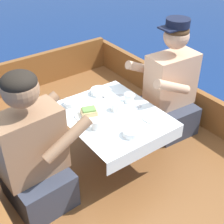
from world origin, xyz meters
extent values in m
plane|color=navy|center=(0.00, 0.00, 0.00)|extent=(60.00, 60.00, 0.00)
cube|color=brown|center=(0.00, 0.00, 0.15)|extent=(1.92, 2.86, 0.30)
cube|color=brown|center=(0.93, 0.00, 0.46)|extent=(0.06, 2.86, 0.31)
cube|color=brown|center=(0.00, 1.40, 0.48)|extent=(1.80, 0.06, 0.35)
cylinder|color=#B2B2B7|center=(0.00, -0.04, 0.50)|extent=(0.07, 0.07, 0.40)
cube|color=brown|center=(0.00, -0.04, 0.71)|extent=(0.61, 0.75, 0.02)
cube|color=white|center=(0.00, -0.04, 0.72)|extent=(0.64, 0.78, 0.00)
cube|color=white|center=(0.00, -0.42, 0.67)|extent=(0.64, 0.00, 0.10)
cube|color=white|center=(0.00, 0.35, 0.67)|extent=(0.64, 0.00, 0.10)
cube|color=#333847|center=(-0.63, -0.07, 0.43)|extent=(0.39, 0.46, 0.26)
cube|color=#936B4C|center=(-0.63, -0.07, 0.78)|extent=(0.41, 0.24, 0.44)
sphere|color=#936B4C|center=(-0.63, -0.07, 1.16)|extent=(0.21, 0.21, 0.21)
ellipsoid|color=black|center=(-0.63, -0.07, 1.21)|extent=(0.20, 0.20, 0.11)
cylinder|color=#936B4C|center=(-0.49, 0.12, 0.85)|extent=(0.34, 0.09, 0.21)
cylinder|color=#936B4C|center=(-0.46, -0.24, 0.85)|extent=(0.34, 0.09, 0.21)
cube|color=#333847|center=(0.63, 0.01, 0.43)|extent=(0.39, 0.47, 0.26)
cube|color=tan|center=(0.63, 0.01, 0.78)|extent=(0.42, 0.25, 0.44)
sphere|color=tan|center=(0.63, 0.01, 1.15)|extent=(0.19, 0.19, 0.19)
ellipsoid|color=#472D19|center=(0.63, 0.01, 1.20)|extent=(0.18, 0.18, 0.11)
cylinder|color=tan|center=(0.46, -0.16, 0.85)|extent=(0.34, 0.09, 0.21)
cylinder|color=tan|center=(0.49, 0.20, 0.85)|extent=(0.34, 0.09, 0.21)
cylinder|color=black|center=(0.63, 0.01, 1.26)|extent=(0.18, 0.18, 0.06)
cube|color=black|center=(0.54, 0.01, 1.23)|extent=(0.11, 0.14, 0.01)
cylinder|color=white|center=(-0.14, 0.05, 0.73)|extent=(0.21, 0.21, 0.01)
cylinder|color=white|center=(0.21, -0.25, 0.73)|extent=(0.16, 0.16, 0.01)
cube|color=#E0BC7F|center=(-0.14, 0.05, 0.75)|extent=(0.13, 0.12, 0.04)
cube|color=#669347|center=(-0.14, 0.05, 0.78)|extent=(0.11, 0.10, 0.01)
cylinder|color=white|center=(-0.04, -0.30, 0.75)|extent=(0.11, 0.11, 0.04)
cylinder|color=beige|center=(-0.04, -0.30, 0.76)|extent=(0.09, 0.09, 0.02)
cylinder|color=white|center=(0.09, 0.26, 0.75)|extent=(0.13, 0.13, 0.04)
cylinder|color=beige|center=(0.09, 0.26, 0.76)|extent=(0.11, 0.11, 0.02)
cylinder|color=white|center=(-0.18, 0.24, 0.75)|extent=(0.11, 0.11, 0.04)
cylinder|color=beige|center=(-0.18, 0.24, 0.76)|extent=(0.09, 0.09, 0.02)
cylinder|color=white|center=(-0.18, -0.11, 0.76)|extent=(0.06, 0.06, 0.06)
torus|color=white|center=(-0.14, -0.11, 0.76)|extent=(0.04, 0.01, 0.04)
cylinder|color=#3D2314|center=(-0.18, -0.11, 0.78)|extent=(0.05, 0.05, 0.01)
cylinder|color=white|center=(0.20, 0.02, 0.76)|extent=(0.07, 0.07, 0.07)
torus|color=white|center=(0.25, 0.02, 0.76)|extent=(0.04, 0.01, 0.04)
cylinder|color=#3D2314|center=(0.20, 0.02, 0.78)|extent=(0.06, 0.06, 0.01)
cylinder|color=white|center=(0.06, -0.01, 0.76)|extent=(0.08, 0.08, 0.06)
torus|color=white|center=(0.11, -0.01, 0.76)|extent=(0.04, 0.01, 0.04)
cylinder|color=#3D2314|center=(0.06, -0.01, 0.77)|extent=(0.07, 0.07, 0.01)
cube|color=silver|center=(0.17, 0.18, 0.73)|extent=(0.13, 0.12, 0.00)
cube|color=silver|center=(0.12, 0.23, 0.73)|extent=(0.04, 0.04, 0.00)
cube|color=silver|center=(0.10, 0.12, 0.73)|extent=(0.05, 0.17, 0.00)
cube|color=silver|center=(0.08, 0.19, 0.73)|extent=(0.03, 0.04, 0.00)
cube|color=silver|center=(0.10, -0.09, 0.73)|extent=(0.17, 0.02, 0.00)
ellipsoid|color=silver|center=(0.17, -0.09, 0.73)|extent=(0.04, 0.02, 0.01)
cube|color=silver|center=(0.16, -0.11, 0.73)|extent=(0.16, 0.08, 0.00)
ellipsoid|color=silver|center=(0.22, -0.08, 0.73)|extent=(0.04, 0.02, 0.01)
camera|label=1|loc=(-1.08, -1.51, 1.99)|focal=50.00mm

